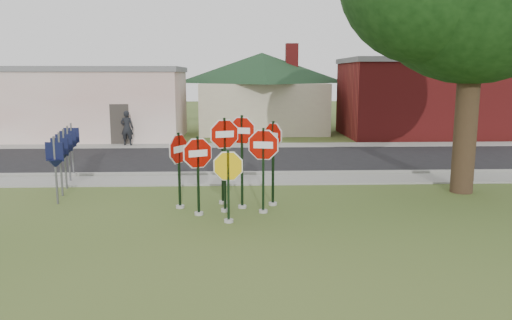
{
  "coord_description": "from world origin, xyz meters",
  "views": [
    {
      "loc": [
        0.25,
        -11.93,
        3.74
      ],
      "look_at": [
        0.8,
        2.0,
        1.35
      ],
      "focal_mm": 35.0,
      "sensor_mm": 36.0,
      "label": 1
    }
  ],
  "objects_px": {
    "stop_sign_left": "(198,165)",
    "stop_sign_center": "(225,151)",
    "stop_sign_yellow": "(228,178)",
    "pedestrian": "(127,128)"
  },
  "relations": [
    {
      "from": "stop_sign_yellow",
      "to": "stop_sign_center",
      "type": "bearing_deg",
      "value": 96.07
    },
    {
      "from": "stop_sign_yellow",
      "to": "stop_sign_left",
      "type": "relative_size",
      "value": 0.88
    },
    {
      "from": "stop_sign_center",
      "to": "pedestrian",
      "type": "height_order",
      "value": "stop_sign_center"
    },
    {
      "from": "pedestrian",
      "to": "stop_sign_left",
      "type": "bearing_deg",
      "value": 114.94
    },
    {
      "from": "stop_sign_center",
      "to": "stop_sign_left",
      "type": "height_order",
      "value": "stop_sign_center"
    },
    {
      "from": "stop_sign_left",
      "to": "stop_sign_center",
      "type": "bearing_deg",
      "value": 23.71
    },
    {
      "from": "stop_sign_left",
      "to": "pedestrian",
      "type": "xyz_separation_m",
      "value": [
        -4.73,
        13.32,
        -0.39
      ]
    },
    {
      "from": "pedestrian",
      "to": "stop_sign_center",
      "type": "bearing_deg",
      "value": 118.06
    },
    {
      "from": "stop_sign_center",
      "to": "stop_sign_yellow",
      "type": "distance_m",
      "value": 1.17
    },
    {
      "from": "stop_sign_left",
      "to": "pedestrian",
      "type": "distance_m",
      "value": 14.14
    }
  ]
}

